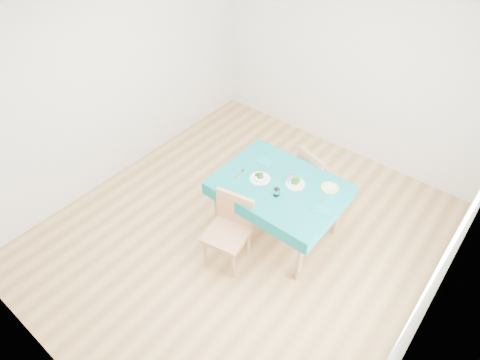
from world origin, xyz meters
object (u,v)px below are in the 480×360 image
Objects in this scene: bowl_near at (260,177)px; chair_near at (226,228)px; table at (278,209)px; chair_far at (320,171)px; bowl_far at (295,182)px; side_plate at (330,187)px.

chair_near is at bearing -86.37° from bowl_near.
bowl_near is at bearing -163.13° from table.
chair_far is at bearing 68.37° from bowl_near.
bowl_far is (0.35, 0.17, -0.00)m from bowl_near.
chair_near is at bearing -104.59° from table.
chair_far is 4.58× the size of bowl_near.
bowl_far is at bearing 57.51° from chair_near.
bowl_far is (0.03, -0.62, 0.28)m from chair_far.
table is 0.44m from bowl_far.
bowl_near is 0.75m from side_plate.
table is at bearing 98.34° from chair_far.
chair_far is 4.87× the size of bowl_far.
chair_far reaches higher than bowl_far.
bowl_near reaches higher than side_plate.
chair_near is at bearing 94.96° from chair_far.
bowl_near is at bearing 82.33° from chair_near.
chair_far is at bearing 128.43° from side_plate.
chair_near reaches higher than bowl_far.
chair_near reaches higher than bowl_near.
bowl_near is (-0.32, -0.80, 0.28)m from chair_far.
chair_far reaches higher than bowl_near.
bowl_near is at bearing -153.56° from bowl_far.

